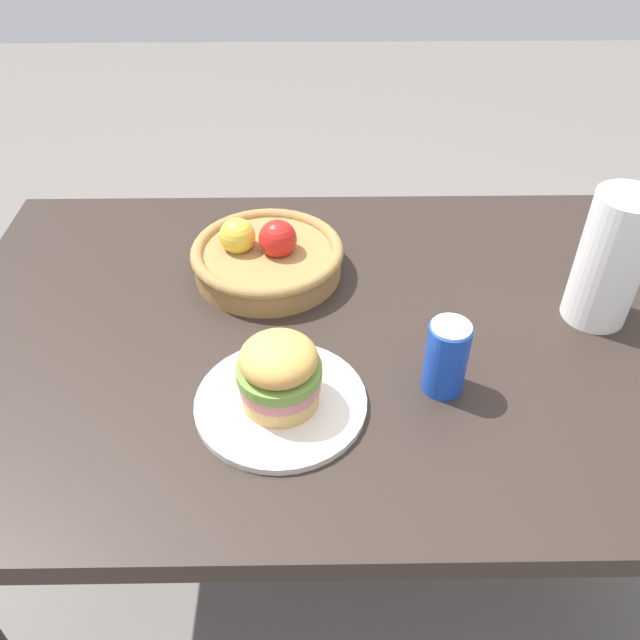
{
  "coord_description": "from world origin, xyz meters",
  "views": [
    {
      "loc": [
        -0.05,
        -0.87,
        1.5
      ],
      "look_at": [
        -0.04,
        -0.06,
        0.81
      ],
      "focal_mm": 36.69,
      "sensor_mm": 36.0,
      "label": 1
    }
  ],
  "objects_px": {
    "fruit_basket": "(267,256)",
    "soda_can": "(446,357)",
    "sandwich": "(279,372)",
    "paper_towel_roll": "(611,259)",
    "plate": "(281,402)"
  },
  "relations": [
    {
      "from": "fruit_basket",
      "to": "soda_can",
      "type": "bearing_deg",
      "value": -47.03
    },
    {
      "from": "sandwich",
      "to": "paper_towel_roll",
      "type": "relative_size",
      "value": 0.53
    },
    {
      "from": "sandwich",
      "to": "soda_can",
      "type": "xyz_separation_m",
      "value": [
        0.25,
        0.04,
        -0.01
      ]
    },
    {
      "from": "soda_can",
      "to": "paper_towel_roll",
      "type": "xyz_separation_m",
      "value": [
        0.3,
        0.17,
        0.06
      ]
    },
    {
      "from": "soda_can",
      "to": "paper_towel_roll",
      "type": "height_order",
      "value": "paper_towel_roll"
    },
    {
      "from": "plate",
      "to": "fruit_basket",
      "type": "bearing_deg",
      "value": 96.01
    },
    {
      "from": "plate",
      "to": "fruit_basket",
      "type": "distance_m",
      "value": 0.35
    },
    {
      "from": "plate",
      "to": "soda_can",
      "type": "distance_m",
      "value": 0.26
    },
    {
      "from": "sandwich",
      "to": "paper_towel_roll",
      "type": "bearing_deg",
      "value": 20.85
    },
    {
      "from": "soda_can",
      "to": "fruit_basket",
      "type": "distance_m",
      "value": 0.42
    },
    {
      "from": "sandwich",
      "to": "fruit_basket",
      "type": "distance_m",
      "value": 0.35
    },
    {
      "from": "sandwich",
      "to": "paper_towel_roll",
      "type": "xyz_separation_m",
      "value": [
        0.55,
        0.21,
        0.05
      ]
    },
    {
      "from": "fruit_basket",
      "to": "paper_towel_roll",
      "type": "bearing_deg",
      "value": -13.23
    },
    {
      "from": "plate",
      "to": "sandwich",
      "type": "bearing_deg",
      "value": 0.0
    },
    {
      "from": "plate",
      "to": "fruit_basket",
      "type": "height_order",
      "value": "fruit_basket"
    }
  ]
}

